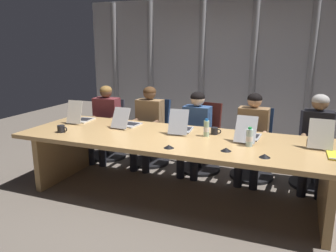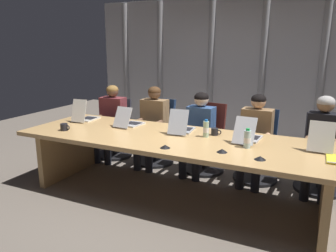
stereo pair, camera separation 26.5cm
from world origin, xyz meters
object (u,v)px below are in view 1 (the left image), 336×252
conference_mic_left_side (226,149)px  conference_mic_middle (169,146)px  laptop_right_end (320,140)px  office_chair_right_end (315,158)px  laptop_center (181,127)px  person_center (195,127)px  office_chair_right_mid (253,151)px  person_left_mid (148,122)px  laptop_right_mid (248,134)px  coffee_mug_near (215,131)px  water_bottle_primary (249,138)px  conference_mic_right_side (265,156)px  laptop_left_end (81,118)px  office_chair_left_mid (152,139)px  coffee_mug_far (61,129)px  person_right_mid (252,132)px  office_chair_left_end (108,135)px  laptop_left_mid (127,122)px  office_chair_center (202,145)px  person_right_end (317,136)px  person_left_end (104,118)px  water_bottle_secondary (206,128)px

conference_mic_left_side → conference_mic_middle: (-0.58, -0.12, 0.00)m
laptop_right_end → office_chair_right_end: (0.02, 0.77, -0.45)m
laptop_center → person_center: bearing=-5.6°
office_chair_right_mid → person_left_mid: size_ratio=0.79×
laptop_right_mid → person_center: (-0.83, 0.64, -0.14)m
laptop_center → coffee_mug_near: size_ratio=3.75×
water_bottle_primary → conference_mic_middle: bearing=-153.9°
coffee_mug_near → conference_mic_left_side: coffee_mug_near is taller
coffee_mug_near → conference_mic_right_side: (0.65, -0.65, -0.03)m
laptop_left_end → conference_mic_left_side: 2.25m
laptop_right_mid → office_chair_left_mid: size_ratio=0.50×
person_left_mid → person_center: bearing=89.8°
laptop_center → coffee_mug_far: (-1.37, -0.57, -0.01)m
person_right_mid → office_chair_left_end: bearing=-92.5°
laptop_left_mid → office_chair_center: 1.21m
person_left_mid → conference_mic_right_side: (1.82, -1.24, 0.08)m
laptop_right_mid → office_chair_center: laptop_right_mid is taller
laptop_center → laptop_right_end: bearing=-95.9°
person_left_mid → person_right_end: bearing=90.0°
laptop_left_mid → office_chair_right_mid: bearing=-59.1°
laptop_left_end → person_left_mid: bearing=-55.2°
office_chair_left_end → office_chair_right_mid: bearing=82.8°
laptop_left_end → office_chair_center: laptop_left_end is taller
person_left_end → laptop_right_mid: bearing=71.1°
coffee_mug_near → conference_mic_right_side: bearing=-45.1°
laptop_right_end → conference_mic_middle: laptop_right_end is taller
laptop_right_end → office_chair_right_end: laptop_right_end is taller
office_chair_left_end → person_left_mid: size_ratio=0.77×
person_center → person_right_mid: size_ratio=0.98×
water_bottle_primary → office_chair_left_end: bearing=156.1°
office_chair_left_mid → office_chair_right_end: 2.35m
person_center → coffee_mug_far: 1.81m
office_chair_right_mid → person_left_end: person_left_end is taller
laptop_right_mid → person_right_mid: (-0.04, 0.65, -0.13)m
laptop_left_end → office_chair_left_end: laptop_left_end is taller
laptop_left_end → laptop_right_end: size_ratio=0.97×
laptop_center → conference_mic_left_side: (0.68, -0.56, -0.04)m
laptop_center → office_chair_center: laptop_center is taller
coffee_mug_far → conference_mic_right_side: coffee_mug_far is taller
laptop_right_end → coffee_mug_near: (-1.16, 0.03, -0.02)m
laptop_right_mid → person_left_end: bearing=77.6°
laptop_left_mid → coffee_mug_near: (1.18, 0.03, -0.01)m
laptop_left_mid → conference_mic_left_side: 1.55m
office_chair_center → coffee_mug_near: (0.36, -0.74, 0.43)m
laptop_right_end → person_center: (-1.58, 0.61, -0.14)m
person_right_mid → water_bottle_secondary: bearing=-30.7°
water_bottle_primary → office_chair_center: bearing=127.2°
laptop_left_mid → laptop_right_mid: laptop_right_mid is taller
laptop_center → office_chair_right_mid: laptop_center is taller
office_chair_center → conference_mic_left_side: size_ratio=8.96×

